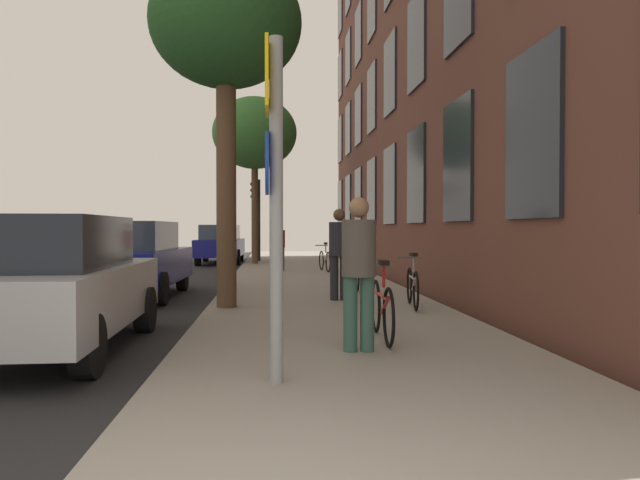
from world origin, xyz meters
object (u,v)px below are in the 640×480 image
traffic_light (256,205)px  tree_near (226,28)px  bicycle_4 (325,260)px  bicycle_2 (354,274)px  car_2 (220,244)px  sign_post (273,181)px  bicycle_1 (413,286)px  pedestrian_0 (359,264)px  pedestrian_2 (280,244)px  car_1 (134,259)px  car_0 (53,283)px  bicycle_0 (382,308)px  bicycle_3 (346,266)px  tree_far (255,134)px  pedestrian_1 (339,248)px

traffic_light → tree_near: bearing=-90.5°
tree_near → bicycle_4: size_ratio=3.71×
bicycle_2 → car_2: 13.17m
tree_near → bicycle_2: size_ratio=3.73×
sign_post → bicycle_1: 5.71m
bicycle_4 → bicycle_2: bearing=-88.8°
pedestrian_0 → traffic_light: bearing=94.8°
sign_post → pedestrian_2: sign_post is taller
sign_post → bicycle_4: sign_post is taller
car_1 → car_0: bearing=-86.7°
bicycle_1 → pedestrian_2: pedestrian_2 is taller
pedestrian_2 → bicycle_4: bearing=-15.3°
bicycle_0 → bicycle_3: size_ratio=1.10×
bicycle_3 → car_2: car_2 is taller
tree_far → car_0: (-1.91, -16.41, -4.32)m
traffic_light → car_2: (-1.51, 0.16, -1.62)m
bicycle_2 → car_0: (-4.38, -5.96, 0.37)m
bicycle_1 → car_2: bearing=106.5°
pedestrian_0 → car_1: 7.58m
bicycle_2 → pedestrian_0: (-0.84, -6.69, 0.63)m
car_0 → sign_post: bearing=-37.9°
car_1 → car_2: 12.75m
tree_far → car_2: size_ratio=1.42×
bicycle_3 → pedestrian_2: size_ratio=1.03×
bicycle_4 → tree_near: bearing=-105.8°
tree_near → bicycle_1: 5.50m
pedestrian_2 → car_1: (-3.16, -6.58, -0.15)m
tree_far → bicycle_4: (2.34, -4.45, -4.68)m
sign_post → bicycle_4: 14.15m
bicycle_0 → pedestrian_0: bearing=-119.0°
car_2 → bicycle_2: bearing=-72.4°
car_1 → bicycle_3: bearing=32.9°
traffic_light → tree_near: (-0.13, -15.11, 2.48)m
bicycle_3 → car_0: car_0 is taller
traffic_light → pedestrian_1: (1.93, -14.23, -1.35)m
pedestrian_1 → pedestrian_0: bearing=-93.7°
car_1 → car_2: size_ratio=0.98×
traffic_light → pedestrian_2: bearing=-81.5°
bicycle_4 → car_0: car_0 is taller
bicycle_1 → car_0: size_ratio=0.39×
sign_post → car_2: sign_post is taller
bicycle_3 → pedestrian_2: 3.86m
bicycle_0 → car_1: (-4.26, 5.81, 0.34)m
sign_post → pedestrian_0: sign_post is taller
traffic_light → bicycle_4: size_ratio=2.10×
bicycle_4 → car_2: 7.60m
bicycle_0 → bicycle_3: bearing=85.8°
tree_far → car_2: 5.03m
pedestrian_1 → bicycle_4: bearing=87.1°
bicycle_1 → pedestrian_2: 9.65m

